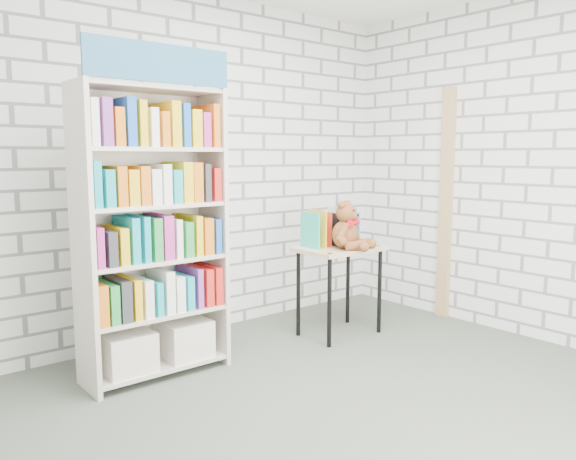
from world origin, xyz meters
TOP-DOWN VIEW (x-y plane):
  - ground at (0.00, 0.00)m, footprint 4.50×4.50m
  - room_shell at (0.00, 0.00)m, footprint 4.52×4.02m
  - bookshelf at (-0.49, 1.36)m, footprint 0.97×0.38m
  - display_table at (1.09, 1.18)m, footprint 0.69×0.48m
  - table_books at (1.09, 1.29)m, footprint 0.48×0.21m
  - teddy_bear at (1.07, 1.07)m, footprint 0.37×0.35m
  - door_trim at (2.23, 0.95)m, footprint 0.05×0.12m

SIDE VIEW (x-z plane):
  - ground at x=0.00m, z-range 0.00..0.00m
  - display_table at x=1.09m, z-range 0.27..1.01m
  - table_books at x=1.09m, z-range 0.74..1.03m
  - teddy_bear at x=1.07m, z-range 0.70..1.10m
  - bookshelf at x=-0.49m, z-range -0.10..2.08m
  - door_trim at x=2.23m, z-range 0.00..2.10m
  - room_shell at x=0.00m, z-range 0.38..3.19m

